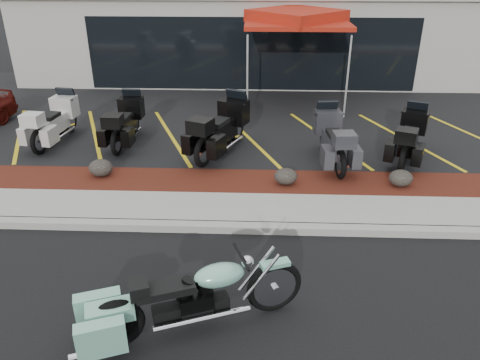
{
  "coord_description": "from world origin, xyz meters",
  "views": [
    {
      "loc": [
        0.27,
        -6.82,
        4.9
      ],
      "look_at": [
        -0.05,
        1.2,
        0.96
      ],
      "focal_mm": 35.0,
      "sensor_mm": 36.0,
      "label": 1
    }
  ],
  "objects_px": {
    "hero_cruiser": "(274,280)",
    "traffic_cone": "(230,102)",
    "touring_white": "(68,110)",
    "popup_canopy": "(296,19)"
  },
  "relations": [
    {
      "from": "hero_cruiser",
      "to": "traffic_cone",
      "type": "bearing_deg",
      "value": 76.97
    },
    {
      "from": "hero_cruiser",
      "to": "traffic_cone",
      "type": "height_order",
      "value": "hero_cruiser"
    },
    {
      "from": "touring_white",
      "to": "popup_canopy",
      "type": "relative_size",
      "value": 0.64
    },
    {
      "from": "traffic_cone",
      "to": "popup_canopy",
      "type": "height_order",
      "value": "popup_canopy"
    },
    {
      "from": "hero_cruiser",
      "to": "touring_white",
      "type": "height_order",
      "value": "touring_white"
    },
    {
      "from": "hero_cruiser",
      "to": "traffic_cone",
      "type": "relative_size",
      "value": 7.46
    },
    {
      "from": "traffic_cone",
      "to": "hero_cruiser",
      "type": "bearing_deg",
      "value": -82.64
    },
    {
      "from": "touring_white",
      "to": "popup_canopy",
      "type": "distance_m",
      "value": 7.65
    },
    {
      "from": "traffic_cone",
      "to": "popup_canopy",
      "type": "bearing_deg",
      "value": 18.42
    },
    {
      "from": "hero_cruiser",
      "to": "popup_canopy",
      "type": "relative_size",
      "value": 0.91
    }
  ]
}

